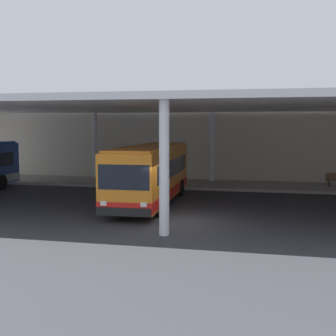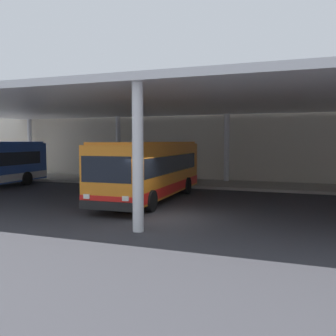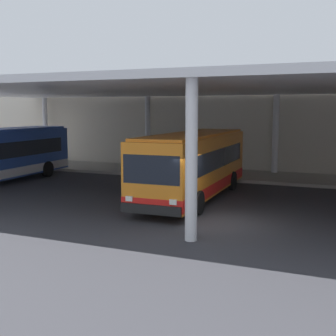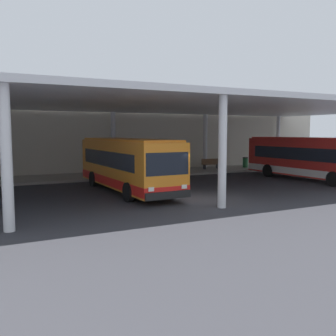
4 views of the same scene
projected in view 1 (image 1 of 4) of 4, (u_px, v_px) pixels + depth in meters
name	position (u px, v px, depth m)	size (l,w,h in m)	color
ground_plane	(177.00, 221.00, 19.49)	(200.00, 200.00, 0.00)	#333338
platform_kerb	(209.00, 185.00, 30.90)	(42.00, 4.50, 0.18)	gray
station_building_facade	(214.00, 137.00, 33.75)	(48.00, 1.60, 6.73)	beige
canopy_shelter	(196.00, 107.00, 24.32)	(40.00, 17.00, 5.55)	silver
bus_second_bay	(151.00, 173.00, 23.84)	(2.93, 10.60, 3.17)	orange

